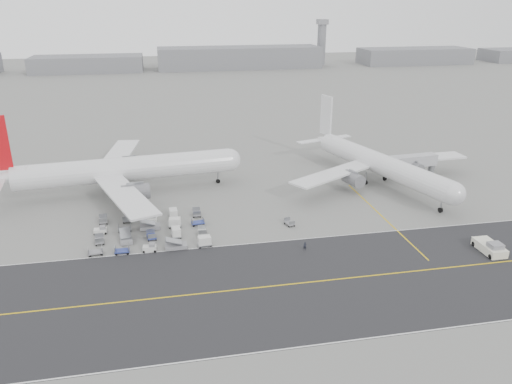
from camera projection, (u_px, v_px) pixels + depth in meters
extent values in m
plane|color=gray|center=(251.00, 238.00, 98.63)|extent=(700.00, 700.00, 0.00)
cube|color=#29292C|center=(300.00, 283.00, 83.04)|extent=(220.00, 32.00, 0.02)
cube|color=gold|center=(300.00, 283.00, 83.03)|extent=(220.00, 0.30, 0.01)
cube|color=silver|center=(278.00, 241.00, 97.50)|extent=(220.00, 0.25, 0.01)
cube|color=silver|center=(331.00, 343.00, 68.57)|extent=(220.00, 0.25, 0.01)
cube|color=gold|center=(382.00, 216.00, 108.55)|extent=(0.30, 40.00, 0.01)
cylinder|color=gray|center=(321.00, 45.00, 353.98)|extent=(6.00, 6.00, 28.00)
cube|color=gray|center=(322.00, 22.00, 348.38)|extent=(7.00, 7.00, 3.50)
cylinder|color=silver|center=(127.00, 169.00, 120.12)|extent=(51.36, 10.86, 5.85)
sphere|color=silver|center=(229.00, 160.00, 126.95)|extent=(5.73, 5.73, 5.73)
cone|color=silver|center=(5.00, 178.00, 112.79)|extent=(10.43, 6.22, 5.26)
cube|color=silver|center=(4.00, 171.00, 117.08)|extent=(3.71, 9.57, 0.25)
cube|color=silver|center=(125.00, 195.00, 106.29)|extent=(15.28, 28.46, 0.45)
cube|color=silver|center=(119.00, 155.00, 133.81)|extent=(10.22, 28.61, 0.45)
cylinder|color=gray|center=(136.00, 192.00, 111.79)|extent=(6.55, 4.22, 3.63)
cylinder|color=gray|center=(130.00, 164.00, 130.69)|extent=(6.55, 4.22, 3.63)
cylinder|color=black|center=(218.00, 181.00, 128.08)|extent=(1.15, 0.61, 1.10)
cylinder|color=black|center=(121.00, 196.00, 118.45)|extent=(1.15, 0.61, 1.10)
cylinder|color=black|center=(120.00, 186.00, 124.72)|extent=(1.15, 0.61, 1.10)
cylinder|color=gray|center=(218.00, 175.00, 127.53)|extent=(0.36, 0.36, 3.07)
cylinder|color=silver|center=(381.00, 164.00, 125.44)|extent=(18.15, 45.64, 5.28)
sphere|color=silver|center=(454.00, 194.00, 106.41)|extent=(5.17, 5.17, 5.17)
cone|color=silver|center=(326.00, 140.00, 145.26)|extent=(7.11, 9.96, 4.75)
cube|color=silver|center=(326.00, 115.00, 143.09)|extent=(1.92, 4.99, 11.23)
cube|color=silver|center=(311.00, 141.00, 143.91)|extent=(8.79, 4.82, 0.25)
cube|color=silver|center=(337.00, 137.00, 147.91)|extent=(8.79, 4.82, 0.25)
cube|color=silver|center=(333.00, 174.00, 120.62)|extent=(24.62, 17.67, 0.45)
cube|color=silver|center=(419.00, 158.00, 132.60)|extent=(25.49, 6.72, 0.45)
cylinder|color=gray|center=(353.00, 179.00, 121.11)|extent=(4.73, 6.31, 3.27)
cylinder|color=gray|center=(412.00, 167.00, 129.34)|extent=(4.73, 6.31, 3.27)
cylinder|color=black|center=(440.00, 210.00, 110.48)|extent=(0.80, 1.24, 1.14)
cylinder|color=black|center=(366.00, 182.00, 127.22)|extent=(0.80, 1.24, 1.14)
cylinder|color=black|center=(385.00, 178.00, 129.95)|extent=(0.80, 1.24, 1.14)
cylinder|color=gray|center=(441.00, 204.00, 109.98)|extent=(0.36, 0.36, 2.77)
cube|color=silver|center=(489.00, 247.00, 93.05)|extent=(3.26, 6.71, 1.51)
cube|color=gray|center=(495.00, 246.00, 91.25)|extent=(2.38, 2.17, 0.97)
cylinder|color=gray|center=(476.00, 240.00, 96.94)|extent=(0.18, 2.81, 0.17)
cylinder|color=black|center=(491.00, 257.00, 90.58)|extent=(0.44, 0.97, 0.97)
cylinder|color=black|center=(505.00, 255.00, 91.07)|extent=(0.44, 0.97, 0.97)
cylinder|color=black|center=(474.00, 244.00, 95.33)|extent=(0.44, 0.97, 0.97)
cylinder|color=black|center=(487.00, 243.00, 95.82)|extent=(0.44, 0.97, 0.97)
cylinder|color=gray|center=(431.00, 169.00, 132.01)|extent=(1.75, 1.75, 4.38)
cube|color=gray|center=(430.00, 176.00, 132.66)|extent=(3.08, 3.08, 0.77)
cube|color=#B9B9BE|center=(407.00, 161.00, 129.03)|extent=(16.62, 4.43, 2.85)
cube|color=gray|center=(379.00, 164.00, 127.03)|extent=(1.60, 3.60, 3.28)
cylinder|color=black|center=(432.00, 174.00, 134.07)|extent=(0.38, 0.68, 0.66)
imported|color=black|center=(305.00, 246.00, 93.70)|extent=(0.73, 0.60, 1.71)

